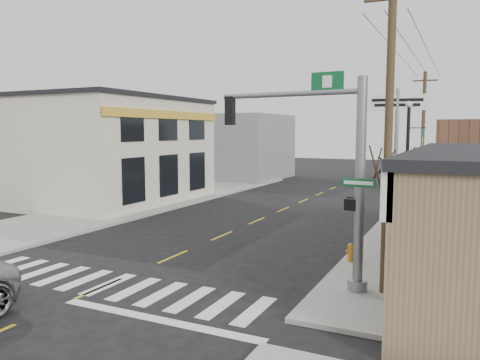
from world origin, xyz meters
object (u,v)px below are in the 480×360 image
at_px(bare_tree, 392,155).
at_px(lamp_post, 409,157).
at_px(traffic_signal_pole, 334,161).
at_px(fire_hydrant, 350,252).
at_px(dance_center_sign, 397,121).
at_px(utility_pole_near, 388,136).
at_px(guide_sign, 400,203).
at_px(utility_pole_far, 423,138).

bearing_deg(bare_tree, lamp_post, 89.79).
distance_m(traffic_signal_pole, bare_tree, 4.11).
xyz_separation_m(fire_hydrant, dance_center_sign, (0.16, 10.06, 4.85)).
bearing_deg(dance_center_sign, utility_pole_near, -96.87).
height_order(bare_tree, utility_pole_near, utility_pole_near).
relative_size(traffic_signal_pole, lamp_post, 1.06).
bearing_deg(guide_sign, utility_pole_near, -104.78).
bearing_deg(fire_hydrant, bare_tree, 39.39).
bearing_deg(dance_center_sign, guide_sign, -94.05).
distance_m(traffic_signal_pole, lamp_post, 9.38).
xyz_separation_m(traffic_signal_pole, utility_pole_far, (1.06, 17.42, 0.44)).
bearing_deg(lamp_post, dance_center_sign, 104.69).
xyz_separation_m(guide_sign, utility_pole_near, (0.32, -6.03, 2.78)).
height_order(traffic_signal_pole, fire_hydrant, traffic_signal_pole).
bearing_deg(utility_pole_near, utility_pole_far, 88.64).
relative_size(guide_sign, dance_center_sign, 0.39).
relative_size(utility_pole_near, utility_pole_far, 1.07).
xyz_separation_m(traffic_signal_pole, fire_hydrant, (-0.10, 2.98, -3.43)).
bearing_deg(fire_hydrant, lamp_post, 79.17).
height_order(guide_sign, utility_pole_near, utility_pole_near).
bearing_deg(bare_tree, fire_hydrant, -140.61).
bearing_deg(dance_center_sign, utility_pole_far, 63.95).
distance_m(bare_tree, utility_pole_far, 13.46).
relative_size(fire_hydrant, bare_tree, 0.14).
bearing_deg(dance_center_sign, lamp_post, -87.52).
relative_size(traffic_signal_pole, dance_center_sign, 0.92).
bearing_deg(dance_center_sign, bare_tree, -96.71).
bearing_deg(dance_center_sign, fire_hydrant, -104.09).
distance_m(fire_hydrant, lamp_post, 7.15).
bearing_deg(utility_pole_far, bare_tree, -94.22).
height_order(guide_sign, bare_tree, bare_tree).
height_order(guide_sign, lamp_post, lamp_post).
xyz_separation_m(bare_tree, utility_pole_near, (0.39, -3.81, 0.74)).
xyz_separation_m(dance_center_sign, bare_tree, (1.03, -9.09, -1.42)).
height_order(dance_center_sign, utility_pole_near, utility_pole_near).
height_order(lamp_post, bare_tree, lamp_post).
distance_m(lamp_post, bare_tree, 5.35).
bearing_deg(traffic_signal_pole, lamp_post, 87.29).
bearing_deg(guide_sign, fire_hydrant, -129.36).
height_order(dance_center_sign, bare_tree, dance_center_sign).
bearing_deg(guide_sign, bare_tree, -109.71).
relative_size(fire_hydrant, dance_center_sign, 0.10).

